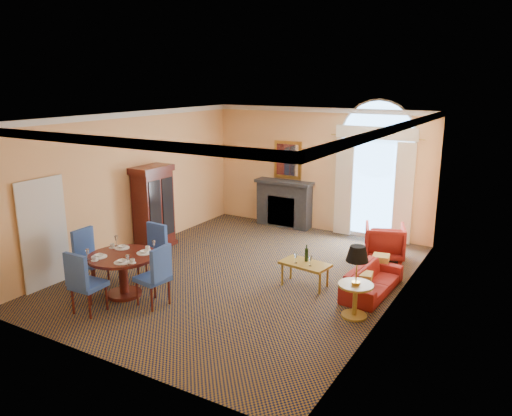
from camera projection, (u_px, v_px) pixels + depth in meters
The scene contains 12 objects.
ground at pixel (244, 274), 10.25m from camera, with size 7.50×7.50×0.00m, color #101632.
room_envelope at pixel (259, 149), 10.19m from camera, with size 6.04×7.52×3.45m.
armoire at pixel (153, 209), 11.67m from camera, with size 0.56×1.00×1.96m.
dining_table at pixel (123, 266), 9.12m from camera, with size 1.26×1.26×0.99m.
dining_chair_north at pixel (154, 248), 9.90m from camera, with size 0.64×0.64×1.12m.
dining_chair_south at pixel (83, 279), 8.35m from camera, with size 0.52×0.53×1.12m.
dining_chair_east at pixel (157, 272), 8.66m from camera, with size 0.57×0.57×1.12m.
dining_chair_west at pixel (88, 254), 9.59m from camera, with size 0.52×0.51×1.12m.
sofa at pixel (372, 280), 9.32m from camera, with size 1.68×0.66×0.49m, color maroon.
armchair at pixel (385, 241), 11.09m from camera, with size 0.84×0.86×0.79m, color maroon.
coffee_table at pixel (305, 265), 9.58m from camera, with size 1.00×0.64×0.81m.
side_table at pixel (356, 273), 8.23m from camera, with size 0.59×0.59×1.23m.
Camera 1 is at (5.06, -8.14, 3.89)m, focal length 35.00 mm.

